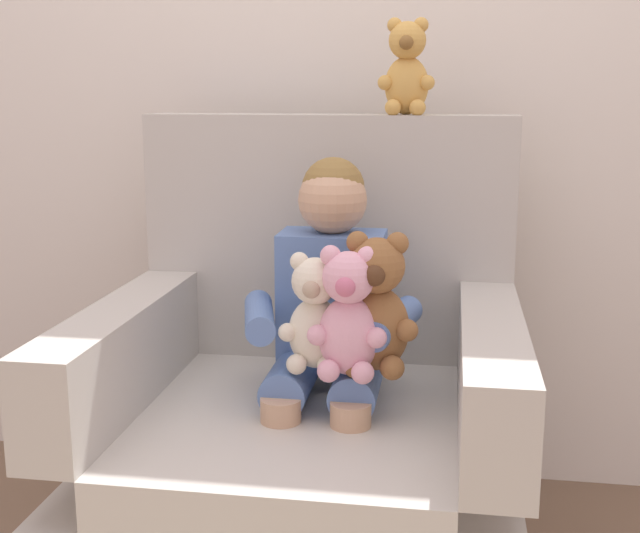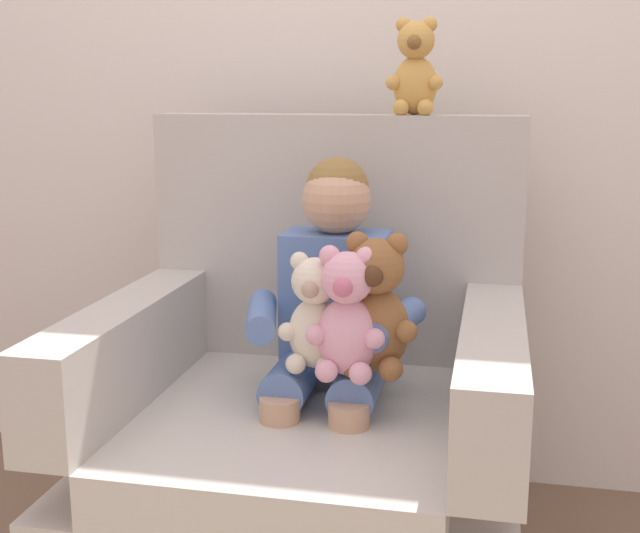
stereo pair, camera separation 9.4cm
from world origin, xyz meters
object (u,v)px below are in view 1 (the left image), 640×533
object	(u,v)px
plush_brown	(376,308)
plush_cream	(315,316)
plush_pink	(348,316)
plush_honey_on_backrest	(407,70)
seated_child	(328,311)
armchair	(308,440)

from	to	relation	value
plush_brown	plush_cream	distance (m)	0.14
plush_cream	plush_pink	xyz separation A→B (m)	(0.08, -0.03, 0.01)
plush_pink	plush_honey_on_backrest	size ratio (longest dim) A/B	1.19
seated_child	plush_honey_on_backrest	bearing A→B (deg)	55.75
seated_child	plush_pink	distance (m)	0.19
seated_child	plush_cream	world-z (taller)	seated_child
seated_child	plush_honey_on_backrest	world-z (taller)	plush_honey_on_backrest
seated_child	plush_brown	bearing A→B (deg)	-52.29
plush_cream	plush_pink	distance (m)	0.09
armchair	plush_cream	bearing A→B (deg)	-71.42
seated_child	plush_pink	xyz separation A→B (m)	(0.07, -0.17, 0.04)
plush_brown	plush_pink	xyz separation A→B (m)	(-0.06, -0.04, -0.01)
plush_brown	plush_honey_on_backrest	distance (m)	0.69
plush_cream	plush_honey_on_backrest	bearing A→B (deg)	58.61
plush_cream	plush_brown	bearing A→B (deg)	-8.18
plush_brown	plush_honey_on_backrest	size ratio (longest dim) A/B	1.29
plush_brown	plush_cream	xyz separation A→B (m)	(-0.14, -0.01, -0.02)
seated_child	armchair	bearing A→B (deg)	-158.86
armchair	plush_honey_on_backrest	distance (m)	0.99
armchair	plush_pink	world-z (taller)	armchair
armchair	seated_child	world-z (taller)	armchair
armchair	plush_cream	xyz separation A→B (m)	(0.04, -0.11, 0.35)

